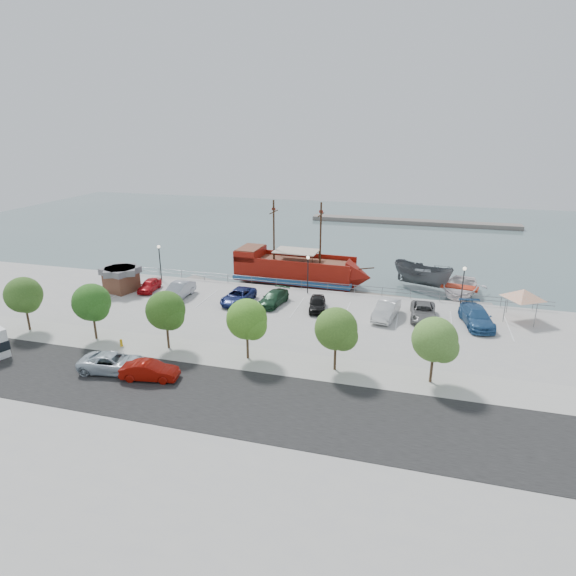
# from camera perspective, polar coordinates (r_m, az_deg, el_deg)

# --- Properties ---
(ground) EXTENTS (160.00, 160.00, 0.00)m
(ground) POSITION_cam_1_polar(r_m,az_deg,el_deg) (47.66, 0.52, -4.27)
(ground) COLOR #516568
(land_slab) EXTENTS (100.00, 58.00, 1.20)m
(land_slab) POSITION_cam_1_polar(r_m,az_deg,el_deg) (30.30, -10.37, -18.67)
(land_slab) COLOR #A1A1A0
(land_slab) RESTS_ON ground
(street) EXTENTS (100.00, 8.00, 0.04)m
(street) POSITION_cam_1_polar(r_m,az_deg,el_deg) (33.69, -6.71, -12.98)
(street) COLOR black
(street) RESTS_ON land_slab
(sidewalk) EXTENTS (100.00, 4.00, 0.05)m
(sidewalk) POSITION_cam_1_polar(r_m,az_deg,el_deg) (38.56, -3.36, -8.49)
(sidewalk) COLOR #A8A7A0
(sidewalk) RESTS_ON land_slab
(seawall_railing) EXTENTS (50.00, 0.06, 1.00)m
(seawall_railing) POSITION_cam_1_polar(r_m,az_deg,el_deg) (54.21, 2.65, 0.34)
(seawall_railing) COLOR slate
(seawall_railing) RESTS_ON land_slab
(far_shore) EXTENTS (40.00, 3.00, 0.80)m
(far_shore) POSITION_cam_1_polar(r_m,az_deg,el_deg) (99.08, 14.59, 7.58)
(far_shore) COLOR slate
(far_shore) RESTS_ON ground
(pirate_ship) EXTENTS (17.04, 5.43, 10.67)m
(pirate_ship) POSITION_cam_1_polar(r_m,az_deg,el_deg) (58.51, 1.96, 2.02)
(pirate_ship) COLOR maroon
(pirate_ship) RESTS_ON ground
(patrol_boat) EXTENTS (8.08, 6.32, 2.97)m
(patrol_boat) POSITION_cam_1_polar(r_m,az_deg,el_deg) (59.43, 15.63, 1.28)
(patrol_boat) COLOR #515458
(patrol_boat) RESTS_ON ground
(speedboat) EXTENTS (7.10, 8.91, 1.65)m
(speedboat) POSITION_cam_1_polar(r_m,az_deg,el_deg) (58.24, 19.64, -0.18)
(speedboat) COLOR silver
(speedboat) RESTS_ON ground
(dock_west) EXTENTS (6.81, 4.02, 0.38)m
(dock_west) POSITION_cam_1_polar(r_m,az_deg,el_deg) (60.04, -9.52, 0.61)
(dock_west) COLOR gray
(dock_west) RESTS_ON ground
(dock_mid) EXTENTS (7.29, 2.75, 0.41)m
(dock_mid) POSITION_cam_1_polar(r_m,az_deg,el_deg) (54.90, 10.77, -1.20)
(dock_mid) COLOR #696258
(dock_mid) RESTS_ON ground
(dock_east) EXTENTS (6.79, 2.70, 0.38)m
(dock_east) POSITION_cam_1_polar(r_m,az_deg,el_deg) (55.02, 19.87, -2.00)
(dock_east) COLOR gray
(dock_east) RESTS_ON ground
(shed) EXTENTS (4.04, 4.04, 2.70)m
(shed) POSITION_cam_1_polar(r_m,az_deg,el_deg) (56.61, -19.17, 1.07)
(shed) COLOR brown
(shed) RESTS_ON land_slab
(canopy_tent) EXTENTS (5.12, 5.12, 3.53)m
(canopy_tent) POSITION_cam_1_polar(r_m,az_deg,el_deg) (50.12, 26.21, -0.14)
(canopy_tent) COLOR slate
(canopy_tent) RESTS_ON land_slab
(street_van) EXTENTS (5.41, 3.09, 1.42)m
(street_van) POSITION_cam_1_polar(r_m,az_deg,el_deg) (38.84, -19.98, -8.33)
(street_van) COLOR silver
(street_van) RESTS_ON street
(street_sedan) EXTENTS (4.38, 2.14, 1.38)m
(street_sedan) POSITION_cam_1_polar(r_m,az_deg,el_deg) (36.91, -16.07, -9.41)
(street_sedan) COLOR maroon
(street_sedan) RESTS_ON street
(fire_hydrant) EXTENTS (0.24, 0.24, 0.70)m
(fire_hydrant) POSITION_cam_1_polar(r_m,az_deg,el_deg) (42.85, -19.16, -6.12)
(fire_hydrant) COLOR #EAA911
(fire_hydrant) RESTS_ON sidewalk
(lamp_post_left) EXTENTS (0.36, 0.36, 4.28)m
(lamp_post_left) POSITION_cam_1_polar(r_m,az_deg,el_deg) (58.84, -14.99, 3.65)
(lamp_post_left) COLOR black
(lamp_post_left) RESTS_ON land_slab
(lamp_post_mid) EXTENTS (0.36, 0.36, 4.28)m
(lamp_post_mid) POSITION_cam_1_polar(r_m,az_deg,el_deg) (52.27, 2.37, 2.42)
(lamp_post_mid) COLOR black
(lamp_post_mid) RESTS_ON land_slab
(lamp_post_right) EXTENTS (0.36, 0.36, 4.28)m
(lamp_post_right) POSITION_cam_1_polar(r_m,az_deg,el_deg) (51.26, 20.06, 0.92)
(lamp_post_right) COLOR black
(lamp_post_right) RESTS_ON land_slab
(tree_a) EXTENTS (3.30, 3.20, 5.00)m
(tree_a) POSITION_cam_1_polar(r_m,az_deg,el_deg) (48.45, -28.77, -0.87)
(tree_a) COLOR #473321
(tree_a) RESTS_ON sidewalk
(tree_b) EXTENTS (3.30, 3.20, 5.00)m
(tree_b) POSITION_cam_1_polar(r_m,az_deg,el_deg) (43.96, -22.16, -1.74)
(tree_b) COLOR #473321
(tree_b) RESTS_ON sidewalk
(tree_c) EXTENTS (3.30, 3.20, 5.00)m
(tree_c) POSITION_cam_1_polar(r_m,az_deg,el_deg) (40.20, -14.16, -2.76)
(tree_c) COLOR #473321
(tree_c) RESTS_ON sidewalk
(tree_d) EXTENTS (3.30, 3.20, 5.00)m
(tree_d) POSITION_cam_1_polar(r_m,az_deg,el_deg) (37.38, -4.73, -3.89)
(tree_d) COLOR #473321
(tree_d) RESTS_ON sidewalk
(tree_e) EXTENTS (3.30, 3.20, 5.00)m
(tree_e) POSITION_cam_1_polar(r_m,az_deg,el_deg) (35.72, 5.92, -5.04)
(tree_e) COLOR #473321
(tree_e) RESTS_ON sidewalk
(tree_f) EXTENTS (3.30, 3.20, 5.00)m
(tree_f) POSITION_cam_1_polar(r_m,az_deg,el_deg) (35.40, 17.21, -6.07)
(tree_f) COLOR #473321
(tree_f) RESTS_ON sidewalk
(parked_car_a) EXTENTS (2.01, 4.05, 1.33)m
(parked_car_a) POSITION_cam_1_polar(r_m,az_deg,el_deg) (55.91, -16.09, 0.33)
(parked_car_a) COLOR #B40E15
(parked_car_a) RESTS_ON land_slab
(parked_car_b) EXTENTS (1.85, 5.00, 1.63)m
(parked_car_b) POSITION_cam_1_polar(r_m,az_deg,el_deg) (52.80, -12.86, -0.30)
(parked_car_b) COLOR #9197A2
(parked_car_b) RESTS_ON land_slab
(parked_car_c) EXTENTS (2.77, 5.24, 1.40)m
(parked_car_c) POSITION_cam_1_polar(r_m,az_deg,el_deg) (50.44, -5.91, -0.96)
(parked_car_c) COLOR navy
(parked_car_c) RESTS_ON land_slab
(parked_car_d) EXTENTS (2.68, 4.98, 1.37)m
(parked_car_d) POSITION_cam_1_polar(r_m,az_deg,el_deg) (49.63, -1.75, -1.22)
(parked_car_d) COLOR #183D25
(parked_car_d) RESTS_ON land_slab
(parked_car_e) EXTENTS (2.35, 4.31, 1.39)m
(parked_car_e) POSITION_cam_1_polar(r_m,az_deg,el_deg) (48.24, 3.50, -1.84)
(parked_car_e) COLOR black
(parked_car_e) RESTS_ON land_slab
(parked_car_f) EXTENTS (2.60, 5.27, 1.66)m
(parked_car_f) POSITION_cam_1_polar(r_m,az_deg,el_deg) (47.13, 11.57, -2.54)
(parked_car_f) COLOR silver
(parked_car_f) RESTS_ON land_slab
(parked_car_g) EXTENTS (2.50, 5.15, 1.41)m
(parked_car_g) POSITION_cam_1_polar(r_m,az_deg,el_deg) (47.80, 15.73, -2.73)
(parked_car_g) COLOR slate
(parked_car_g) RESTS_ON land_slab
(parked_car_h) EXTENTS (3.34, 6.03, 1.65)m
(parked_car_h) POSITION_cam_1_polar(r_m,az_deg,el_deg) (47.87, 21.43, -3.17)
(parked_car_h) COLOR #2A588C
(parked_car_h) RESTS_ON land_slab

